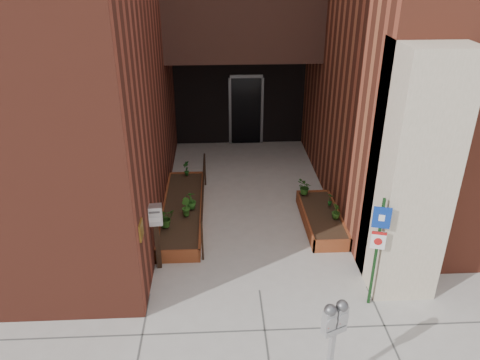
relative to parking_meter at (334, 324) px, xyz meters
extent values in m
plane|color=#9E9991|center=(-0.77, 2.18, -1.22)|extent=(80.00, 80.00, 0.00)
cube|color=#BBAD90|center=(1.78, 2.38, 0.98)|extent=(1.10, 1.20, 4.40)
cube|color=black|center=(-0.77, 8.18, 2.78)|extent=(4.20, 2.00, 2.00)
cube|color=black|center=(-0.77, 9.58, 0.28)|extent=(4.00, 0.30, 3.00)
cube|color=black|center=(-0.57, 9.40, -0.17)|extent=(0.90, 0.06, 2.10)
cube|color=#B79338|center=(-2.76, 1.98, 0.28)|extent=(0.04, 0.30, 0.30)
cube|color=brown|center=(-2.32, 3.10, -1.07)|extent=(0.90, 0.04, 0.30)
cube|color=brown|center=(-2.32, 6.66, -1.07)|extent=(0.90, 0.04, 0.30)
cube|color=brown|center=(-2.75, 4.88, -1.07)|extent=(0.04, 3.60, 0.30)
cube|color=brown|center=(-1.89, 4.88, -1.07)|extent=(0.04, 3.60, 0.30)
cube|color=black|center=(-2.32, 4.88, -1.09)|extent=(0.82, 3.52, 0.26)
cube|color=brown|center=(0.83, 3.30, -1.07)|extent=(0.80, 0.04, 0.30)
cube|color=brown|center=(0.83, 5.46, -1.07)|extent=(0.80, 0.04, 0.30)
cube|color=brown|center=(0.45, 4.38, -1.07)|extent=(0.04, 2.20, 0.30)
cube|color=brown|center=(1.21, 4.38, -1.07)|extent=(0.04, 2.20, 0.30)
cube|color=black|center=(0.83, 4.38, -1.09)|extent=(0.72, 2.12, 0.26)
cylinder|color=black|center=(-1.82, 3.18, -0.77)|extent=(0.04, 0.04, 0.90)
cylinder|color=black|center=(-1.82, 6.48, -0.77)|extent=(0.04, 0.04, 0.90)
cylinder|color=black|center=(-1.82, 4.83, -0.34)|extent=(0.04, 3.30, 0.04)
cube|color=#AAAAAD|center=(0.00, 0.00, -0.08)|extent=(0.35, 0.25, 0.09)
cube|color=#AAAAAD|center=(-0.09, -0.04, 0.11)|extent=(0.19, 0.16, 0.28)
sphere|color=#59595B|center=(-0.09, -0.04, 0.28)|extent=(0.16, 0.16, 0.16)
cube|color=white|center=(-0.06, -0.09, 0.13)|extent=(0.09, 0.04, 0.05)
cube|color=#B21414|center=(-0.06, -0.09, 0.05)|extent=(0.09, 0.04, 0.03)
cube|color=#AAAAAD|center=(0.09, 0.04, 0.11)|extent=(0.19, 0.16, 0.28)
sphere|color=#59595B|center=(0.09, 0.04, 0.28)|extent=(0.16, 0.16, 0.16)
cube|color=white|center=(0.11, -0.02, 0.13)|extent=(0.09, 0.04, 0.05)
cube|color=#B21414|center=(0.11, -0.02, 0.05)|extent=(0.09, 0.04, 0.03)
cube|color=#133414|center=(1.13, 1.75, -0.17)|extent=(0.06, 0.06, 2.10)
cube|color=navy|center=(1.12, 1.73, 0.55)|extent=(0.28, 0.09, 0.38)
cube|color=white|center=(1.12, 1.72, 0.55)|extent=(0.10, 0.04, 0.11)
cube|color=white|center=(1.12, 1.73, 0.12)|extent=(0.24, 0.08, 0.33)
cube|color=#B21414|center=(1.12, 1.72, 0.26)|extent=(0.23, 0.07, 0.06)
cylinder|color=#B21414|center=(1.12, 1.71, 0.10)|extent=(0.13, 0.05, 0.13)
cube|color=black|center=(-2.67, 2.98, -0.72)|extent=(0.10, 0.10, 1.01)
cube|color=silver|center=(-2.67, 2.98, -0.03)|extent=(0.29, 0.23, 0.38)
cube|color=#59595B|center=(-2.66, 2.87, 0.08)|extent=(0.20, 0.03, 0.04)
cube|color=white|center=(-2.66, 2.87, -0.07)|extent=(0.22, 0.03, 0.09)
imported|color=#255117|center=(-2.62, 4.00, -0.71)|extent=(0.51, 0.51, 0.41)
imported|color=#2B601B|center=(-2.22, 4.44, -0.72)|extent=(0.30, 0.30, 0.41)
imported|color=#235618|center=(-2.11, 4.74, -0.71)|extent=(0.28, 0.28, 0.41)
imported|color=#185419|center=(-2.31, 6.48, -0.72)|extent=(0.26, 0.26, 0.39)
imported|color=#254F16|center=(1.08, 4.14, -0.75)|extent=(0.24, 0.24, 0.34)
imported|color=#18551A|center=(1.08, 4.70, -0.76)|extent=(0.24, 0.24, 0.32)
imported|color=#225217|center=(0.58, 5.28, -0.73)|extent=(0.46, 0.46, 0.37)
camera|label=1|loc=(-1.47, -4.56, 4.43)|focal=35.00mm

